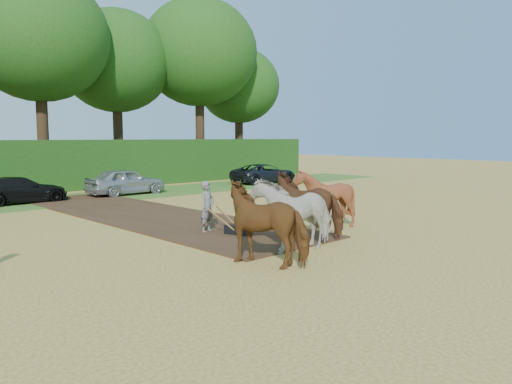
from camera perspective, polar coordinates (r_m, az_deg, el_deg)
ground at (r=14.35m, az=-3.02°, el=-6.44°), size 120.00×120.00×0.00m
earth_strip at (r=20.82m, az=-12.51°, el=-2.52°), size 4.50×17.00×0.05m
grass_verge at (r=26.45m, az=-23.21°, el=-1.05°), size 50.00×5.00×0.03m
hedgerow at (r=30.57m, az=-26.30°, el=2.53°), size 46.00×1.60×3.00m
plough_team at (r=15.07m, az=4.87°, el=-1.88°), size 6.89×5.84×2.07m
parked_cars at (r=26.60m, az=-22.07°, el=0.46°), size 35.83×3.02×1.48m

